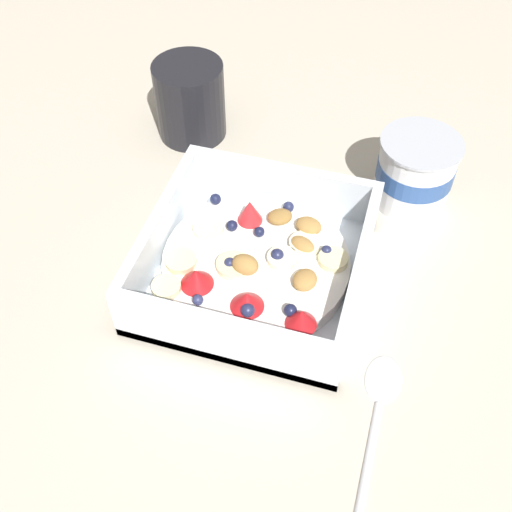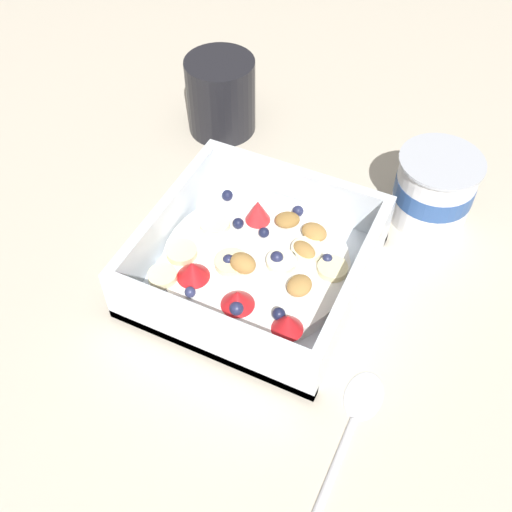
% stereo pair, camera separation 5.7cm
% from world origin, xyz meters
% --- Properties ---
extents(ground_plane, '(2.40, 2.40, 0.00)m').
position_xyz_m(ground_plane, '(0.00, 0.00, 0.00)').
color(ground_plane, beige).
extents(fruit_bowl, '(0.20, 0.20, 0.06)m').
position_xyz_m(fruit_bowl, '(0.01, 0.02, 0.02)').
color(fruit_bowl, white).
rests_on(fruit_bowl, ground).
extents(spoon, '(0.03, 0.17, 0.01)m').
position_xyz_m(spoon, '(0.14, -0.09, 0.00)').
color(spoon, silver).
rests_on(spoon, ground).
extents(yogurt_cup, '(0.08, 0.08, 0.08)m').
position_xyz_m(yogurt_cup, '(0.13, 0.17, 0.04)').
color(yogurt_cup, white).
rests_on(yogurt_cup, ground).
extents(coffee_mug, '(0.08, 0.11, 0.09)m').
position_xyz_m(coffee_mug, '(-0.13, 0.21, 0.05)').
color(coffee_mug, black).
rests_on(coffee_mug, ground).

